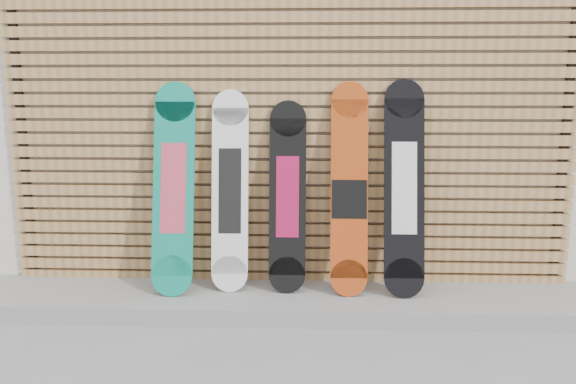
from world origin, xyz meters
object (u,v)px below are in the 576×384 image
at_px(snowboard_3, 349,190).
at_px(snowboard_2, 288,197).
at_px(snowboard_1, 230,191).
at_px(snowboard_4, 404,188).
at_px(snowboard_0, 174,188).

bearing_deg(snowboard_3, snowboard_2, 176.50).
bearing_deg(snowboard_3, snowboard_1, 177.80).
xyz_separation_m(snowboard_2, snowboard_3, (0.44, -0.03, 0.06)).
distance_m(snowboard_3, snowboard_4, 0.39).
bearing_deg(snowboard_0, snowboard_2, 3.44).
height_order(snowboard_0, snowboard_2, snowboard_0).
bearing_deg(snowboard_1, snowboard_3, -2.20).
relative_size(snowboard_0, snowboard_1, 1.04).
xyz_separation_m(snowboard_1, snowboard_3, (0.86, -0.03, 0.02)).
distance_m(snowboard_2, snowboard_3, 0.45).
distance_m(snowboard_1, snowboard_4, 1.25).
distance_m(snowboard_0, snowboard_4, 1.65).
height_order(snowboard_0, snowboard_4, snowboard_4).
relative_size(snowboard_0, snowboard_2, 1.10).
relative_size(snowboard_1, snowboard_4, 0.95).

